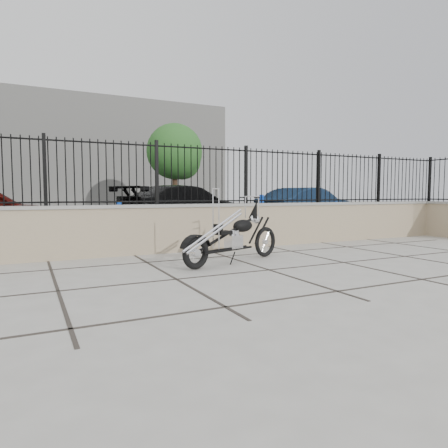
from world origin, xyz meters
name	(u,v)px	position (x,y,z in m)	size (l,w,h in m)	color
ground_plane	(269,270)	(0.00, 0.00, 0.00)	(90.00, 90.00, 0.00)	#99968E
parking_lot	(112,221)	(0.00, 12.50, 0.00)	(30.00, 30.00, 0.00)	black
retaining_wall	(204,227)	(0.00, 2.50, 0.48)	(14.00, 0.36, 0.96)	gray
iron_fence	(204,175)	(0.00, 2.50, 1.56)	(14.00, 0.08, 1.20)	black
background_building	(74,155)	(0.00, 26.50, 4.00)	(22.00, 6.00, 8.00)	beige
chopper_motorcycle	(232,225)	(-0.22, 0.82, 0.64)	(2.14, 0.38, 1.28)	black
car_black	(186,206)	(1.71, 7.97, 0.73)	(2.05, 5.04, 1.46)	black
car_blue	(307,206)	(6.18, 6.97, 0.70)	(1.47, 4.22, 1.39)	#0F2039
bollard_a	(120,221)	(-1.23, 4.96, 0.48)	(0.12, 0.12, 0.96)	#0B3AAF
bollard_b	(261,214)	(2.81, 4.77, 0.57)	(0.14, 0.14, 1.14)	#0C37BA
bollard_c	(336,215)	(5.87, 5.07, 0.46)	(0.11, 0.11, 0.91)	#0E28D3
tree_right	(175,149)	(4.20, 16.20, 3.66)	(3.09, 3.09, 5.22)	#382619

